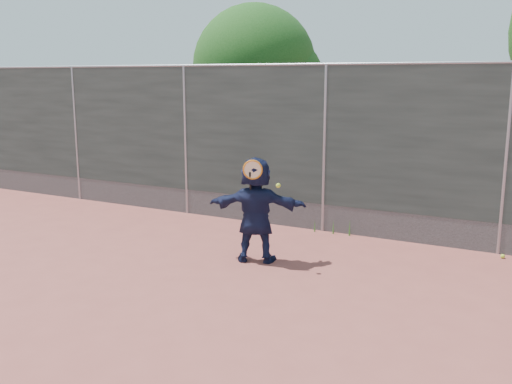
% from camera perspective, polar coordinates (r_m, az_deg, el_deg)
% --- Properties ---
extents(ground, '(80.00, 80.00, 0.00)m').
position_cam_1_polar(ground, '(7.60, -3.04, -10.08)').
color(ground, '#9E4C42').
rests_on(ground, ground).
extents(player, '(1.58, 0.92, 1.62)m').
position_cam_1_polar(player, '(8.64, 0.00, -1.76)').
color(player, '#161D3D').
rests_on(player, ground).
extents(ball_ground, '(0.07, 0.07, 0.07)m').
position_cam_1_polar(ball_ground, '(9.75, 23.44, -5.92)').
color(ball_ground, '#B2CF2E').
rests_on(ball_ground, ground).
extents(fence, '(20.00, 0.06, 3.03)m').
position_cam_1_polar(fence, '(10.30, 6.87, 4.67)').
color(fence, '#38423D').
rests_on(fence, ground).
extents(swing_action, '(0.59, 0.15, 0.51)m').
position_cam_1_polar(swing_action, '(8.31, -0.09, 1.97)').
color(swing_action, orange).
rests_on(swing_action, ground).
extents(tree_left, '(3.15, 3.00, 4.53)m').
position_cam_1_polar(tree_left, '(14.18, 0.50, 12.09)').
color(tree_left, '#382314').
rests_on(tree_left, ground).
extents(weed_clump, '(0.68, 0.07, 0.30)m').
position_cam_1_polar(weed_clump, '(10.37, 7.97, -3.48)').
color(weed_clump, '#387226').
rests_on(weed_clump, ground).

